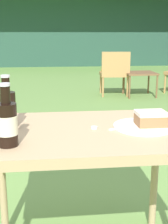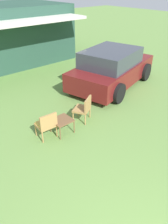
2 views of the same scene
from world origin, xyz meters
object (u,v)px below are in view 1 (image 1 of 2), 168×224
(wicker_chair_cushioned, at_px, (115,71))
(cola_bottle_far, at_px, (7,123))
(cake_on_plate, at_px, (147,122))
(cola_bottle_near, at_px, (7,109))
(garden_side_table, at_px, (140,75))
(patio_table, at_px, (87,145))

(wicker_chair_cushioned, xyz_separation_m, cola_bottle_far, (-1.30, -4.33, 0.33))
(cake_on_plate, relative_size, cola_bottle_near, 1.13)
(cake_on_plate, bearing_deg, wicker_chair_cushioned, 80.04)
(garden_side_table, relative_size, cake_on_plate, 2.04)
(cake_on_plate, height_order, cola_bottle_near, cola_bottle_near)
(cake_on_plate, xyz_separation_m, cola_bottle_near, (-0.60, 0.06, 0.06))
(patio_table, xyz_separation_m, cola_bottle_far, (-0.31, -0.17, 0.16))
(garden_side_table, distance_m, cola_bottle_near, 4.41)
(cola_bottle_far, bearing_deg, wicker_chair_cushioned, 73.25)
(cake_on_plate, height_order, cola_bottle_far, cola_bottle_far)
(wicker_chair_cushioned, height_order, patio_table, wicker_chair_cushioned)
(garden_side_table, xyz_separation_m, cola_bottle_far, (-1.74, -4.25, 0.39))
(cake_on_plate, xyz_separation_m, cola_bottle_far, (-0.57, -0.16, 0.06))
(garden_side_table, bearing_deg, cola_bottle_far, -112.31)
(wicker_chair_cushioned, height_order, garden_side_table, wicker_chair_cushioned)
(patio_table, xyz_separation_m, cake_on_plate, (0.26, -0.01, 0.10))
(garden_side_table, xyz_separation_m, cola_bottle_near, (-1.77, -4.02, 0.39))
(patio_table, bearing_deg, wicker_chair_cushioned, 76.54)
(cake_on_plate, bearing_deg, garden_side_table, 74.00)
(wicker_chair_cushioned, bearing_deg, patio_table, 80.29)
(cola_bottle_far, bearing_deg, patio_table, 28.84)
(garden_side_table, bearing_deg, patio_table, -109.39)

